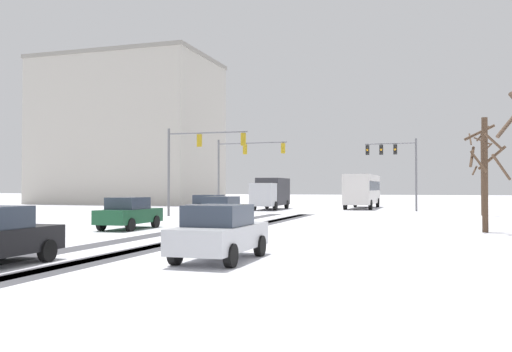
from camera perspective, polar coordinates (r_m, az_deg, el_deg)
name	(u,v)px	position (r m, az deg, el deg)	size (l,w,h in m)	color
wheel_track_left_lane	(228,232)	(26.16, -2.90, -5.84)	(1.17, 35.72, 0.01)	#4C4C51
wheel_track_right_lane	(180,231)	(27.15, -7.91, -5.66)	(1.03, 35.72, 0.01)	#4C4C51
wheel_track_center	(221,232)	(26.30, -3.68, -5.81)	(0.79, 35.72, 0.01)	#4C4C51
sidewalk_kerb_right	(435,240)	(22.86, 18.20, -6.31)	(4.00, 35.72, 0.12)	white
traffic_signal_near_left	(196,153)	(40.25, -6.32, 2.42)	(6.25, 0.41, 6.50)	slate
traffic_signal_far_right	(395,158)	(50.82, 14.33, 1.79)	(4.60, 0.46, 6.50)	slate
traffic_signal_far_left	(242,159)	(49.29, -1.49, 1.77)	(6.68, 0.71, 6.50)	slate
car_grey_lead	(209,207)	(37.23, -4.88, -3.20)	(1.89, 4.13, 1.62)	slate
car_white_second	(222,211)	(30.36, -3.61, -3.66)	(1.87, 4.12, 1.62)	silver
car_dark_green_third	(129,213)	(28.52, -13.11, -3.79)	(1.86, 4.11, 1.62)	#194C2D
car_silver_fourth	(220,232)	(15.96, -3.81, -5.89)	(1.85, 4.11, 1.62)	#B7BABF
bus_oncoming	(363,189)	(56.60, 11.06, -1.31)	(2.69, 11.01, 3.38)	silver
box_truck_delivery	(271,192)	(52.44, 1.56, -1.73)	(2.47, 7.46, 3.02)	#B7BABF
bare_tree_sidewalk_mid	(485,169)	(27.99, 22.81, 0.66)	(2.07, 2.16, 5.43)	#4C3828
bare_tree_sidewalk_far	(482,169)	(44.68, 22.52, 0.67)	(1.65, 1.81, 6.83)	#4C3828
office_building_far_left_block	(129,132)	(74.90, -13.14, 4.51)	(22.47, 14.65, 19.05)	#B2ADA3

